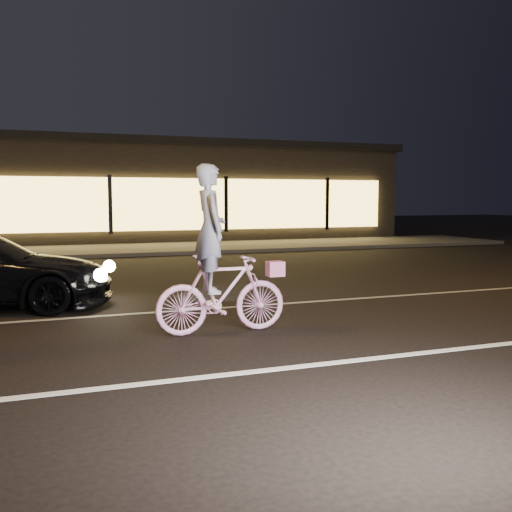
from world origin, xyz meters
name	(u,v)px	position (x,y,z in m)	size (l,w,h in m)	color
ground	(231,338)	(0.00, 0.00, 0.00)	(90.00, 90.00, 0.00)	black
lane_stripe_near	(273,369)	(0.00, -1.50, 0.00)	(60.00, 0.12, 0.01)	silver
lane_stripe_far	(194,310)	(0.00, 2.00, 0.00)	(60.00, 0.10, 0.01)	gray
sidewalk	(117,250)	(0.00, 13.00, 0.06)	(30.00, 4.00, 0.12)	#383533
storefront	(100,191)	(0.00, 18.97, 2.15)	(25.40, 8.42, 4.20)	black
cyclist	(219,274)	(-0.08, 0.29, 0.81)	(1.81, 0.62, 2.28)	#EA46A7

